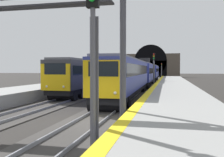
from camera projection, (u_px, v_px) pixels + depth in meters
The scene contains 12 objects.
ground_plane at pixel (91, 122), 13.53m from camera, with size 320.00×320.00×0.00m, color #282623.
platform_right at pixel (180, 117), 12.50m from camera, with size 112.00×4.68×1.02m, color gray.
platform_right_edge_strip at pixel (138, 105), 12.94m from camera, with size 112.00×0.50×0.01m, color yellow.
track_main_line at pixel (91, 122), 13.53m from camera, with size 160.00×3.19×0.21m.
track_adjacent_line at pixel (8, 118), 14.64m from camera, with size 160.00×3.19×0.21m.
train_main_approaching at pixel (144, 73), 42.88m from camera, with size 56.51×2.94×4.76m.
train_adjacent_platform at pixel (120, 73), 48.16m from camera, with size 55.76×3.30×4.78m.
railway_signal_near at pixel (93, 49), 7.89m from camera, with size 0.39×0.38×5.81m.
railway_signal_mid at pixel (154, 67), 39.70m from camera, with size 0.39×0.38×5.39m.
railway_signal_far at pixel (162, 69), 82.05m from camera, with size 0.39×0.38×4.91m.
overhead_signal_gantry at pixel (29, 22), 12.13m from camera, with size 0.70×9.45×6.63m.
tunnel_portal at pixel (151, 65), 93.10m from camera, with size 2.13×20.93×11.85m.
Camera 1 is at (-12.86, -4.05, 2.85)m, focal length 40.53 mm.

